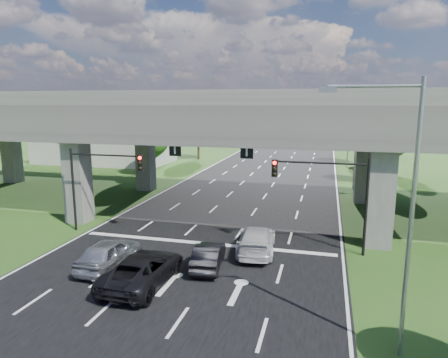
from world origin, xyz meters
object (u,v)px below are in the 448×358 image
at_px(car_silver, 109,253).
at_px(car_white, 257,240).
at_px(streetlight_near, 400,200).
at_px(signal_left, 99,175).
at_px(streetlight_beyond, 346,126).
at_px(signal_right, 330,187).
at_px(car_trailing, 143,269).
at_px(car_dark, 209,256).
at_px(streetlight_far, 352,135).

relative_size(car_silver, car_white, 0.89).
bearing_deg(car_white, streetlight_near, 120.47).
distance_m(signal_left, streetlight_beyond, 40.30).
xyz_separation_m(signal_right, signal_left, (-15.65, 0.00, 0.00)).
xyz_separation_m(signal_left, car_silver, (3.79, -5.47, -3.34)).
height_order(streetlight_beyond, car_trailing, streetlight_beyond).
bearing_deg(car_white, car_trailing, 45.36).
distance_m(signal_right, car_silver, 13.48).
bearing_deg(car_dark, streetlight_far, -117.34).
distance_m(streetlight_far, car_white, 22.65).
xyz_separation_m(streetlight_far, car_trailing, (-11.30, -27.04, -5.02)).
distance_m(signal_left, streetlight_near, 20.56).
relative_size(signal_left, streetlight_far, 0.60).
distance_m(streetlight_far, car_dark, 26.18).
height_order(streetlight_near, streetlight_beyond, same).
bearing_deg(car_white, signal_left, -10.91).
xyz_separation_m(streetlight_beyond, car_white, (-6.50, -37.10, -5.03)).
xyz_separation_m(car_white, car_trailing, (-4.80, -5.94, 0.02)).
height_order(streetlight_near, car_silver, streetlight_near).
distance_m(signal_right, car_dark, 8.37).
distance_m(streetlight_near, car_silver, 15.64).
bearing_deg(streetlight_far, car_trailing, -112.69).
height_order(streetlight_beyond, car_silver, streetlight_beyond).
height_order(signal_right, car_white, signal_right).
distance_m(streetlight_beyond, car_trailing, 44.78).
bearing_deg(car_white, car_dark, 48.69).
distance_m(signal_left, streetlight_far, 26.95).
bearing_deg(streetlight_near, signal_right, 102.88).
bearing_deg(car_trailing, signal_right, -141.39).
relative_size(signal_right, car_trailing, 1.04).
height_order(car_dark, car_trailing, car_trailing).
bearing_deg(car_silver, signal_left, -54.25).
height_order(car_silver, car_trailing, car_silver).
distance_m(streetlight_near, streetlight_far, 30.00).
distance_m(car_dark, car_trailing, 3.89).
bearing_deg(car_silver, car_white, -148.82).
height_order(car_white, car_trailing, car_trailing).
xyz_separation_m(streetlight_beyond, car_trailing, (-11.30, -43.04, -5.02)).
height_order(signal_left, car_white, signal_left).
bearing_deg(streetlight_beyond, streetlight_near, -90.00).
height_order(streetlight_far, streetlight_beyond, same).
bearing_deg(signal_left, streetlight_far, 48.22).
xyz_separation_m(streetlight_near, car_white, (-6.50, 8.90, -5.03)).
distance_m(streetlight_far, car_trailing, 29.74).
height_order(streetlight_near, car_trailing, streetlight_near).
distance_m(streetlight_beyond, car_silver, 44.15).
height_order(streetlight_near, car_white, streetlight_near).
bearing_deg(car_silver, car_dark, -164.80).
bearing_deg(car_white, streetlight_beyond, -105.62).
relative_size(signal_left, car_white, 1.11).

